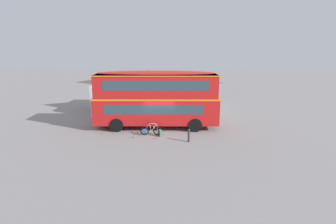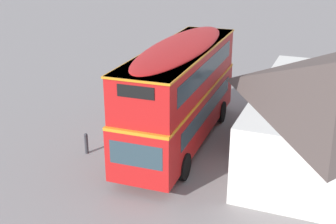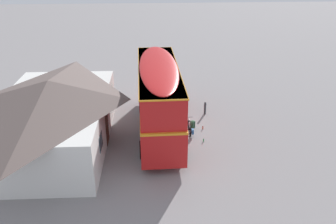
# 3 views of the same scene
# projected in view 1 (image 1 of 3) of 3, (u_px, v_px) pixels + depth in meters

# --- Properties ---
(ground_plane) EXTENTS (120.00, 120.00, 0.00)m
(ground_plane) POSITION_uv_depth(u_px,v_px,m) (159.00, 130.00, 22.55)
(ground_plane) COLOR gray
(double_decker_bus) EXTENTS (10.29, 2.82, 4.79)m
(double_decker_bus) POSITION_uv_depth(u_px,v_px,m) (156.00, 97.00, 22.76)
(double_decker_bus) COLOR black
(double_decker_bus) RESTS_ON ground
(touring_bicycle) EXTENTS (1.70, 0.46, 0.99)m
(touring_bicycle) POSITION_uv_depth(u_px,v_px,m) (150.00, 130.00, 21.31)
(touring_bicycle) COLOR black
(touring_bicycle) RESTS_ON ground
(backpack_on_ground) EXTENTS (0.34, 0.35, 0.56)m
(backpack_on_ground) POSITION_uv_depth(u_px,v_px,m) (160.00, 133.00, 21.03)
(backpack_on_ground) COLOR #386642
(backpack_on_ground) RESTS_ON ground
(water_bottle_red_squeeze) EXTENTS (0.08, 0.08, 0.23)m
(water_bottle_red_squeeze) POSITION_uv_depth(u_px,v_px,m) (156.00, 138.00, 20.41)
(water_bottle_red_squeeze) COLOR #D84C33
(water_bottle_red_squeeze) RESTS_ON ground
(water_bottle_green_metal) EXTENTS (0.07, 0.07, 0.22)m
(water_bottle_green_metal) POSITION_uv_depth(u_px,v_px,m) (134.00, 137.00, 20.66)
(water_bottle_green_metal) COLOR green
(water_bottle_green_metal) RESTS_ON ground
(pub_building) EXTENTS (11.41, 6.98, 4.27)m
(pub_building) POSITION_uv_depth(u_px,v_px,m) (150.00, 90.00, 29.29)
(pub_building) COLOR silver
(pub_building) RESTS_ON ground
(kerb_bollard) EXTENTS (0.16, 0.16, 0.97)m
(kerb_bollard) POSITION_uv_depth(u_px,v_px,m) (189.00, 135.00, 19.77)
(kerb_bollard) COLOR #333338
(kerb_bollard) RESTS_ON ground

